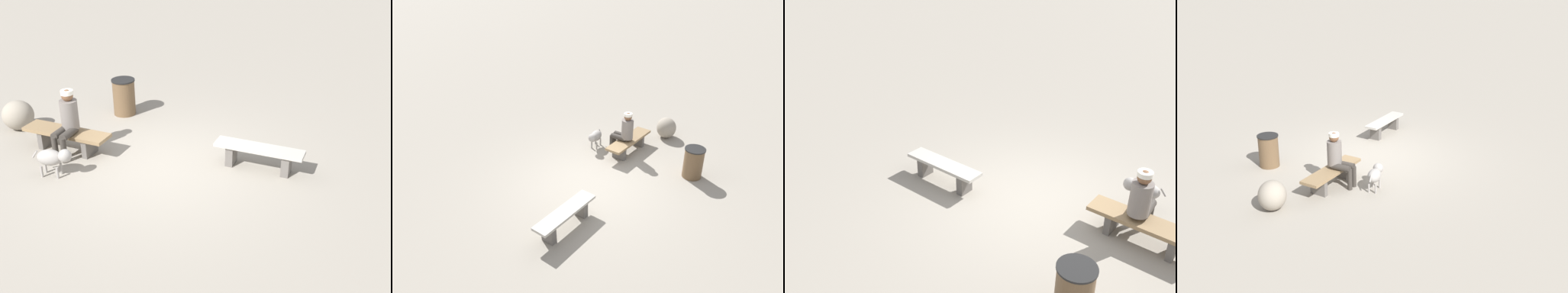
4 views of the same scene
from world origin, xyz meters
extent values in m
cube|color=gray|center=(0.00, 0.00, -0.03)|extent=(210.00, 210.00, 0.06)
cube|color=#605B56|center=(-2.32, -0.19, 0.19)|extent=(0.19, 0.32, 0.39)
cube|color=#605B56|center=(-1.30, -0.38, 0.19)|extent=(0.19, 0.32, 0.39)
cube|color=#B2ADA3|center=(-1.81, -0.29, 0.42)|extent=(1.66, 0.67, 0.06)
cube|color=#605B56|center=(1.41, -0.19, 0.18)|extent=(0.18, 0.42, 0.35)
cube|color=#605B56|center=(2.40, -0.38, 0.18)|extent=(0.18, 0.42, 0.35)
cube|color=#8C704C|center=(1.91, -0.28, 0.39)|extent=(1.82, 0.78, 0.07)
cylinder|color=slate|center=(1.78, -0.26, 0.78)|extent=(0.33, 0.33, 0.57)
sphere|color=brown|center=(1.78, -0.26, 1.16)|extent=(0.22, 0.22, 0.22)
cylinder|color=silver|center=(1.78, -0.26, 1.22)|extent=(0.23, 0.23, 0.08)
cylinder|color=#38332D|center=(1.90, -0.05, 0.50)|extent=(0.21, 0.47, 0.15)
cylinder|color=#38332D|center=(1.93, 0.17, 0.25)|extent=(0.11, 0.11, 0.50)
cylinder|color=#38332D|center=(1.72, -0.02, 0.50)|extent=(0.21, 0.47, 0.15)
cylinder|color=#38332D|center=(1.75, 0.20, 0.25)|extent=(0.11, 0.11, 0.50)
ellipsoid|color=gray|center=(1.77, 0.70, 0.36)|extent=(0.47, 0.31, 0.29)
sphere|color=gray|center=(1.48, 0.69, 0.42)|extent=(0.24, 0.24, 0.24)
cylinder|color=gray|center=(1.63, 0.62, 0.11)|extent=(0.04, 0.04, 0.22)
cylinder|color=gray|center=(1.62, 0.78, 0.11)|extent=(0.04, 0.04, 0.22)
cylinder|color=gray|center=(1.92, 0.63, 0.11)|extent=(0.04, 0.04, 0.22)
cylinder|color=gray|center=(1.91, 0.79, 0.11)|extent=(0.04, 0.04, 0.22)
cylinder|color=gray|center=(2.04, 0.71, 0.41)|extent=(0.12, 0.04, 0.15)
cylinder|color=brown|center=(1.41, -2.24, 0.40)|extent=(0.50, 0.50, 0.79)
cylinder|color=black|center=(1.41, -2.24, 0.81)|extent=(0.53, 0.53, 0.03)
ellipsoid|color=gray|center=(3.34, -0.99, 0.32)|extent=(0.84, 0.80, 0.64)
camera|label=1|loc=(-2.30, 7.71, 4.50)|focal=45.71mm
camera|label=2|loc=(-6.95, -3.39, 5.21)|focal=33.30mm
camera|label=3|loc=(2.35, -6.47, 4.68)|focal=41.07mm
camera|label=4|loc=(11.41, 4.24, 5.15)|focal=46.39mm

